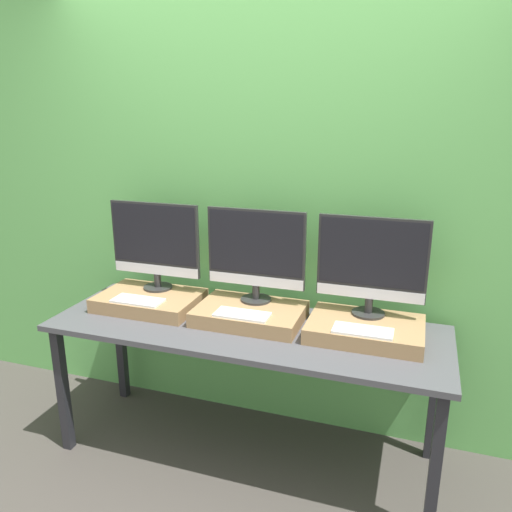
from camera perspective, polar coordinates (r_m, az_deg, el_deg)
name	(u,v)px	position (r m, az deg, el deg)	size (l,w,h in m)	color
ground_plane	(223,494)	(2.75, -3.77, -25.52)	(12.00, 12.00, 0.00)	#423D38
wall_back	(270,209)	(2.81, 1.58, 5.37)	(8.00, 0.04, 2.60)	#66B75B
workbench	(246,338)	(2.63, -1.20, -9.41)	(2.05, 0.69, 0.76)	#47474C
wooden_riser_left	(150,300)	(2.88, -12.06, -4.98)	(0.55, 0.39, 0.08)	#99754C
monitor_left	(155,242)	(2.87, -11.44, 1.54)	(0.53, 0.17, 0.50)	#282828
keyboard_left	(138,300)	(2.77, -13.37, -4.94)	(0.28, 0.12, 0.01)	silver
wooden_riser_center	(250,314)	(2.65, -0.69, -6.62)	(0.55, 0.39, 0.08)	#99754C
monitor_center	(256,252)	(2.63, -0.01, 0.50)	(0.53, 0.17, 0.50)	#282828
keyboard_center	(242,314)	(2.52, -1.61, -6.67)	(0.28, 0.12, 0.01)	silver
wooden_riser_right	(365,329)	(2.53, 12.38, -8.16)	(0.55, 0.39, 0.08)	#99754C
monitor_right	(372,262)	(2.51, 13.08, -0.71)	(0.53, 0.17, 0.50)	#282828
keyboard_right	(363,330)	(2.40, 12.11, -8.32)	(0.28, 0.12, 0.01)	silver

